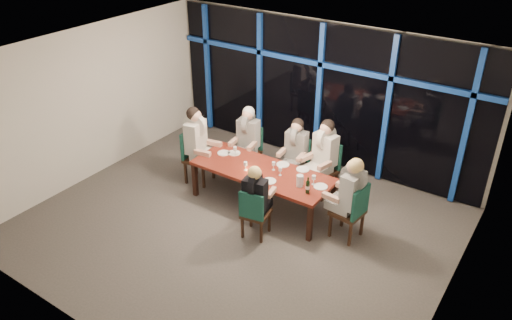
{
  "coord_description": "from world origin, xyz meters",
  "views": [
    {
      "loc": [
        4.26,
        -5.69,
        5.29
      ],
      "look_at": [
        0.0,
        0.6,
        1.05
      ],
      "focal_mm": 35.0,
      "sensor_mm": 36.0,
      "label": 1
    }
  ],
  "objects_px": {
    "chair_far_right": "(326,165)",
    "diner_near_mid": "(256,191)",
    "diner_far_right": "(324,147)",
    "dining_table": "(262,173)",
    "chair_near_mid": "(254,212)",
    "diner_far_left": "(247,132)",
    "water_pitcher": "(300,181)",
    "chair_far_mid": "(297,160)",
    "chair_end_left": "(194,153)",
    "diner_end_left": "(197,135)",
    "diner_far_mid": "(296,144)",
    "chair_end_right": "(353,210)",
    "diner_end_right": "(351,187)",
    "wine_bottle": "(308,187)",
    "chair_far_left": "(250,148)"
  },
  "relations": [
    {
      "from": "diner_near_mid",
      "to": "diner_end_right",
      "type": "bearing_deg",
      "value": -156.93
    },
    {
      "from": "diner_end_left",
      "to": "water_pitcher",
      "type": "distance_m",
      "value": 2.36
    },
    {
      "from": "chair_far_left",
      "to": "diner_far_right",
      "type": "relative_size",
      "value": 0.98
    },
    {
      "from": "chair_far_mid",
      "to": "chair_end_right",
      "type": "bearing_deg",
      "value": -37.4
    },
    {
      "from": "diner_end_left",
      "to": "chair_near_mid",
      "type": "bearing_deg",
      "value": -124.88
    },
    {
      "from": "chair_near_mid",
      "to": "chair_far_right",
      "type": "bearing_deg",
      "value": -109.18
    },
    {
      "from": "chair_near_mid",
      "to": "diner_near_mid",
      "type": "distance_m",
      "value": 0.38
    },
    {
      "from": "diner_far_mid",
      "to": "diner_end_right",
      "type": "xyz_separation_m",
      "value": [
        1.55,
        -0.91,
        0.06
      ]
    },
    {
      "from": "diner_end_left",
      "to": "water_pitcher",
      "type": "relative_size",
      "value": 5.0
    },
    {
      "from": "chair_end_right",
      "to": "diner_near_mid",
      "type": "bearing_deg",
      "value": -52.71
    },
    {
      "from": "chair_far_mid",
      "to": "wine_bottle",
      "type": "distance_m",
      "value": 1.55
    },
    {
      "from": "dining_table",
      "to": "chair_far_left",
      "type": "distance_m",
      "value": 1.25
    },
    {
      "from": "chair_near_mid",
      "to": "water_pitcher",
      "type": "height_order",
      "value": "water_pitcher"
    },
    {
      "from": "chair_far_mid",
      "to": "diner_end_left",
      "type": "distance_m",
      "value": 2.0
    },
    {
      "from": "diner_end_right",
      "to": "water_pitcher",
      "type": "xyz_separation_m",
      "value": [
        -0.87,
        -0.11,
        -0.13
      ]
    },
    {
      "from": "wine_bottle",
      "to": "diner_far_mid",
      "type": "bearing_deg",
      "value": 128.05
    },
    {
      "from": "chair_far_left",
      "to": "diner_far_mid",
      "type": "height_order",
      "value": "diner_far_mid"
    },
    {
      "from": "diner_far_mid",
      "to": "chair_far_right",
      "type": "bearing_deg",
      "value": 6.08
    },
    {
      "from": "diner_far_left",
      "to": "diner_end_left",
      "type": "xyz_separation_m",
      "value": [
        -0.65,
        -0.77,
        0.07
      ]
    },
    {
      "from": "chair_far_mid",
      "to": "chair_far_right",
      "type": "distance_m",
      "value": 0.61
    },
    {
      "from": "chair_far_mid",
      "to": "chair_near_mid",
      "type": "height_order",
      "value": "chair_far_mid"
    },
    {
      "from": "chair_far_mid",
      "to": "chair_end_left",
      "type": "xyz_separation_m",
      "value": [
        -1.75,
        -1.01,
        0.06
      ]
    },
    {
      "from": "diner_near_mid",
      "to": "diner_end_left",
      "type": "bearing_deg",
      "value": -33.02
    },
    {
      "from": "chair_end_left",
      "to": "diner_far_left",
      "type": "xyz_separation_m",
      "value": [
        0.74,
        0.78,
        0.36
      ]
    },
    {
      "from": "diner_far_mid",
      "to": "diner_end_left",
      "type": "xyz_separation_m",
      "value": [
        -1.67,
        -0.91,
        0.1
      ]
    },
    {
      "from": "chair_near_mid",
      "to": "diner_end_left",
      "type": "bearing_deg",
      "value": -34.79
    },
    {
      "from": "diner_far_left",
      "to": "diner_far_right",
      "type": "relative_size",
      "value": 0.96
    },
    {
      "from": "diner_end_right",
      "to": "wine_bottle",
      "type": "relative_size",
      "value": 3.37
    },
    {
      "from": "diner_far_right",
      "to": "diner_near_mid",
      "type": "bearing_deg",
      "value": -86.87
    },
    {
      "from": "diner_far_left",
      "to": "water_pitcher",
      "type": "xyz_separation_m",
      "value": [
        1.7,
        -0.88,
        -0.11
      ]
    },
    {
      "from": "diner_far_left",
      "to": "diner_far_right",
      "type": "height_order",
      "value": "diner_far_right"
    },
    {
      "from": "dining_table",
      "to": "diner_far_right",
      "type": "relative_size",
      "value": 2.53
    },
    {
      "from": "chair_end_left",
      "to": "water_pitcher",
      "type": "relative_size",
      "value": 5.13
    },
    {
      "from": "diner_far_mid",
      "to": "diner_near_mid",
      "type": "bearing_deg",
      "value": -87.43
    },
    {
      "from": "chair_far_mid",
      "to": "wine_bottle",
      "type": "bearing_deg",
      "value": -59.55
    },
    {
      "from": "diner_end_right",
      "to": "diner_far_mid",
      "type": "bearing_deg",
      "value": -114.07
    },
    {
      "from": "chair_near_mid",
      "to": "diner_near_mid",
      "type": "relative_size",
      "value": 1.03
    },
    {
      "from": "dining_table",
      "to": "chair_near_mid",
      "type": "relative_size",
      "value": 2.79
    },
    {
      "from": "chair_end_left",
      "to": "diner_far_left",
      "type": "relative_size",
      "value": 1.11
    },
    {
      "from": "chair_end_right",
      "to": "chair_near_mid",
      "type": "xyz_separation_m",
      "value": [
        -1.36,
        -0.9,
        -0.06
      ]
    },
    {
      "from": "wine_bottle",
      "to": "dining_table",
      "type": "bearing_deg",
      "value": 168.86
    },
    {
      "from": "diner_end_right",
      "to": "wine_bottle",
      "type": "xyz_separation_m",
      "value": [
        -0.66,
        -0.22,
        -0.12
      ]
    },
    {
      "from": "chair_end_left",
      "to": "diner_far_mid",
      "type": "height_order",
      "value": "diner_far_mid"
    },
    {
      "from": "chair_far_right",
      "to": "diner_near_mid",
      "type": "relative_size",
      "value": 1.16
    },
    {
      "from": "chair_far_right",
      "to": "diner_far_left",
      "type": "height_order",
      "value": "diner_far_left"
    },
    {
      "from": "chair_end_left",
      "to": "chair_end_right",
      "type": "xyz_separation_m",
      "value": [
        3.4,
        0.0,
        -0.03
      ]
    },
    {
      "from": "diner_far_right",
      "to": "diner_near_mid",
      "type": "xyz_separation_m",
      "value": [
        -0.32,
        -1.78,
        -0.11
      ]
    },
    {
      "from": "chair_far_mid",
      "to": "water_pitcher",
      "type": "distance_m",
      "value": 1.34
    },
    {
      "from": "chair_far_right",
      "to": "chair_near_mid",
      "type": "distance_m",
      "value": 1.98
    },
    {
      "from": "diner_far_right",
      "to": "diner_end_left",
      "type": "bearing_deg",
      "value": -143.85
    }
  ]
}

